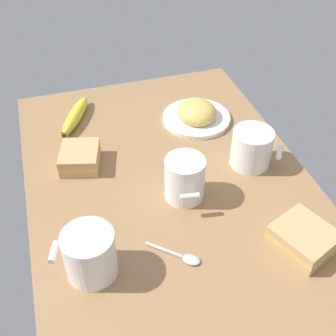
{
  "coord_description": "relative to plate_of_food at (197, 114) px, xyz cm",
  "views": [
    {
      "loc": [
        -69.82,
        21.48,
        69.34
      ],
      "look_at": [
        0.0,
        0.0,
        5.0
      ],
      "focal_mm": 45.82,
      "sensor_mm": 36.0,
      "label": 1
    }
  ],
  "objects": [
    {
      "name": "coffee_mug_spare",
      "position": [
        -26.52,
        12.49,
        3.29
      ],
      "size": [
        11.05,
        8.67,
        10.03
      ],
      "color": "white",
      "rests_on": "tabletop"
    },
    {
      "name": "coffee_mug_milky",
      "position": [
        -40.31,
        35.18,
        3.2
      ],
      "size": [
        9.54,
        12.17,
        9.85
      ],
      "color": "white",
      "rests_on": "tabletop"
    },
    {
      "name": "tabletop",
      "position": [
        -19.98,
        14.22,
        -2.87
      ],
      "size": [
        90.0,
        64.0,
        2.0
      ],
      "primitive_type": "cube",
      "color": "#936D47",
      "rests_on": "ground"
    },
    {
      "name": "banana",
      "position": [
        9.14,
        31.41,
        -0.17
      ],
      "size": [
        17.88,
        11.37,
        3.39
      ],
      "color": "yellow",
      "rests_on": "tabletop"
    },
    {
      "name": "coffee_mug_black",
      "position": [
        -20.7,
        -6.1,
        2.86
      ],
      "size": [
        10.64,
        11.74,
        9.17
      ],
      "color": "white",
      "rests_on": "tabletop"
    },
    {
      "name": "spoon",
      "position": [
        -42.34,
        18.42,
        -1.48
      ],
      "size": [
        8.78,
        9.52,
        0.8
      ],
      "color": "silver",
      "rests_on": "tabletop"
    },
    {
      "name": "plate_of_food",
      "position": [
        0.0,
        0.0,
        0.0
      ],
      "size": [
        18.37,
        18.37,
        5.63
      ],
      "color": "white",
      "rests_on": "tabletop"
    },
    {
      "name": "sandwich_side",
      "position": [
        -46.53,
        -5.17,
        0.33
      ],
      "size": [
        14.0,
        13.39,
        4.4
      ],
      "color": "tan",
      "rests_on": "tabletop"
    },
    {
      "name": "sandwich_main",
      "position": [
        -9.34,
        32.79,
        0.33
      ],
      "size": [
        11.8,
        11.1,
        4.4
      ],
      "color": "tan",
      "rests_on": "tabletop"
    }
  ]
}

